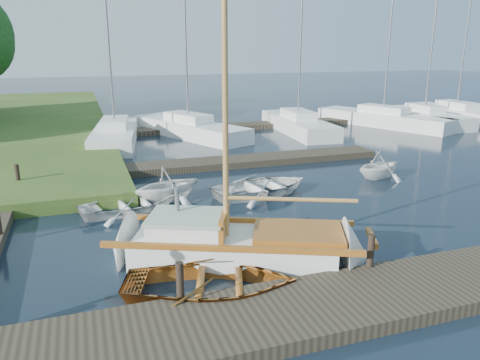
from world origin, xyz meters
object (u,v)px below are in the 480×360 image
object	(u,v)px
tender_a	(130,201)
marina_boat_7	(456,113)
tender_c	(262,184)
tender_d	(380,163)
marina_boat_1	(188,127)
mooring_post_1	(180,281)
marina_boat_3	(298,123)
tender_b	(168,182)
marina_boat_5	(383,118)
marina_boat_0	(115,133)
mooring_post_2	(371,251)
marina_boat_6	(424,116)
dinghy	(211,279)
sailboat	(241,248)
mooring_post_5	(18,175)

from	to	relation	value
tender_a	marina_boat_7	distance (m)	28.15
tender_c	tender_d	size ratio (longest dim) A/B	1.60
tender_c	marina_boat_1	bearing A→B (deg)	-9.71
tender_c	mooring_post_1	bearing A→B (deg)	137.55
marina_boat_3	marina_boat_7	bearing A→B (deg)	-82.69
tender_b	marina_boat_3	size ratio (longest dim) A/B	0.20
tender_b	marina_boat_5	size ratio (longest dim) A/B	0.23
mooring_post_1	tender_a	distance (m)	6.61
tender_a	marina_boat_7	size ratio (longest dim) A/B	0.30
tender_c	marina_boat_3	distance (m)	13.59
marina_boat_0	marina_boat_7	xyz separation A→B (m)	(24.69, 0.58, 0.01)
marina_boat_1	marina_boat_7	bearing A→B (deg)	-114.67
marina_boat_1	tender_a	bearing A→B (deg)	134.75
tender_b	marina_boat_7	bearing A→B (deg)	-83.52
mooring_post_2	marina_boat_6	size ratio (longest dim) A/B	0.07
mooring_post_2	marina_boat_6	bearing A→B (deg)	47.55
dinghy	tender_c	world-z (taller)	dinghy
mooring_post_1	marina_boat_5	distance (m)	26.08
tender_a	mooring_post_1	bearing A→B (deg)	171.89
sailboat	marina_boat_5	world-z (taller)	marina_boat_5
mooring_post_1	marina_boat_1	distance (m)	19.86
tender_c	marina_boat_6	xyz separation A→B (m)	(16.90, 11.57, 0.18)
dinghy	marina_boat_1	distance (m)	19.27
tender_d	mooring_post_5	bearing A→B (deg)	64.50
mooring_post_1	mooring_post_5	bearing A→B (deg)	111.80
mooring_post_2	tender_b	bearing A→B (deg)	114.86
mooring_post_5	tender_b	size ratio (longest dim) A/B	0.31
tender_d	marina_boat_5	distance (m)	13.94
mooring_post_1	marina_boat_6	distance (m)	28.28
marina_boat_6	marina_boat_0	bearing A→B (deg)	90.15
marina_boat_3	mooring_post_5	bearing A→B (deg)	123.15
mooring_post_5	sailboat	bearing A→B (deg)	-53.84
mooring_post_1	tender_c	bearing A→B (deg)	56.92
tender_c	marina_boat_6	world-z (taller)	marina_boat_6
tender_d	marina_boat_5	bearing A→B (deg)	-50.99
mooring_post_5	marina_boat_3	bearing A→B (deg)	28.69
dinghy	marina_boat_6	distance (m)	27.42
sailboat	marina_boat_7	world-z (taller)	marina_boat_7
dinghy	tender_a	distance (m)	6.25
mooring_post_5	tender_b	bearing A→B (deg)	-27.64
marina_boat_5	mooring_post_5	bearing A→B (deg)	88.17
mooring_post_5	marina_boat_0	xyz separation A→B (m)	(4.18, 8.60, -0.14)
marina_boat_5	marina_boat_7	size ratio (longest dim) A/B	1.00
tender_d	marina_boat_6	size ratio (longest dim) A/B	0.22
mooring_post_1	marina_boat_0	world-z (taller)	marina_boat_0
mooring_post_5	dinghy	world-z (taller)	mooring_post_5
tender_a	marina_boat_5	distance (m)	22.09
mooring_post_5	tender_b	distance (m)	5.76
mooring_post_5	dinghy	bearing A→B (deg)	-63.52
mooring_post_2	mooring_post_5	xyz separation A→B (m)	(-8.50, 10.00, 0.00)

